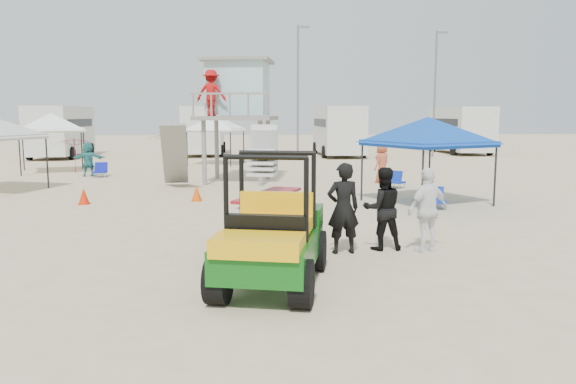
{
  "coord_description": "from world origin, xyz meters",
  "views": [
    {
      "loc": [
        -0.31,
        -7.23,
        2.71
      ],
      "look_at": [
        0.5,
        3.0,
        1.3
      ],
      "focal_mm": 35.0,
      "sensor_mm": 36.0,
      "label": 1
    }
  ],
  "objects": [
    {
      "name": "ground",
      "position": [
        0.0,
        0.0,
        0.0
      ],
      "size": [
        140.0,
        140.0,
        0.0
      ],
      "primitive_type": "plane",
      "color": "beige",
      "rests_on": "ground"
    },
    {
      "name": "utility_cart",
      "position": [
        0.1,
        1.44,
        0.98
      ],
      "size": [
        1.97,
        3.0,
        2.1
      ],
      "color": "#0D5412",
      "rests_on": "ground"
    },
    {
      "name": "surf_trailer",
      "position": [
        0.11,
        3.78,
        0.91
      ],
      "size": [
        1.73,
        2.57,
        2.23
      ],
      "color": "black",
      "rests_on": "ground"
    },
    {
      "name": "man_left",
      "position": [
        1.62,
        3.48,
        0.9
      ],
      "size": [
        0.7,
        0.5,
        1.8
      ],
      "primitive_type": "imported",
      "rotation": [
        0.0,
        0.0,
        3.26
      ],
      "color": "black",
      "rests_on": "ground"
    },
    {
      "name": "man_mid",
      "position": [
        2.47,
        3.73,
        0.84
      ],
      "size": [
        0.84,
        0.66,
        1.68
      ],
      "primitive_type": "imported",
      "rotation": [
        0.0,
        0.0,
        3.18
      ],
      "color": "black",
      "rests_on": "ground"
    },
    {
      "name": "man_right",
      "position": [
        3.32,
        3.48,
        0.84
      ],
      "size": [
        1.07,
        0.77,
        1.68
      ],
      "primitive_type": "imported",
      "rotation": [
        0.0,
        0.0,
        3.56
      ],
      "color": "white",
      "rests_on": "ground"
    },
    {
      "name": "lifeguard_tower",
      "position": [
        -0.65,
        15.66,
        3.58
      ],
      "size": [
        3.48,
        3.48,
        4.81
      ],
      "color": "gray",
      "rests_on": "ground"
    },
    {
      "name": "canopy_blue",
      "position": [
        5.28,
        9.53,
        2.51
      ],
      "size": [
        3.93,
        3.93,
        3.05
      ],
      "color": "black",
      "rests_on": "ground"
    },
    {
      "name": "canopy_white_b",
      "position": [
        -9.37,
        20.27,
        2.65
      ],
      "size": [
        3.6,
        3.6,
        3.2
      ],
      "color": "black",
      "rests_on": "ground"
    },
    {
      "name": "canopy_white_c",
      "position": [
        -1.81,
        23.82,
        2.55
      ],
      "size": [
        3.21,
        3.21,
        3.1
      ],
      "color": "black",
      "rests_on": "ground"
    },
    {
      "name": "umbrella_a",
      "position": [
        -8.26,
        19.85,
        0.83
      ],
      "size": [
        2.13,
        2.16,
        1.66
      ],
      "primitive_type": "imported",
      "rotation": [
        0.0,
        0.0,
        -0.19
      ],
      "color": "#BA1336",
      "rests_on": "ground"
    },
    {
      "name": "umbrella_b",
      "position": [
        -4.06,
        20.77,
        0.93
      ],
      "size": [
        2.49,
        2.52,
        1.85
      ],
      "primitive_type": "imported",
      "rotation": [
        0.0,
        0.0,
        0.27
      ],
      "color": "gold",
      "rests_on": "ground"
    },
    {
      "name": "cone_near",
      "position": [
        -1.81,
        10.55,
        0.25
      ],
      "size": [
        0.34,
        0.34,
        0.5
      ],
      "primitive_type": "cone",
      "color": "#E44A07",
      "rests_on": "ground"
    },
    {
      "name": "cone_far",
      "position": [
        -5.2,
        10.17,
        0.25
      ],
      "size": [
        0.34,
        0.34,
        0.5
      ],
      "primitive_type": "cone",
      "color": "red",
      "rests_on": "ground"
    },
    {
      "name": "beach_chair_a",
      "position": [
        -6.6,
        17.93,
        0.31
      ],
      "size": [
        0.57,
        0.61,
        0.64
      ],
      "color": "#0F19AD",
      "rests_on": "ground"
    },
    {
      "name": "beach_chair_b",
      "position": [
        5.25,
        8.52,
        0.31
      ],
      "size": [
        0.66,
        0.72,
        0.64
      ],
      "color": "#0F2EAA",
      "rests_on": "ground"
    },
    {
      "name": "beach_chair_c",
      "position": [
        5.37,
        13.27,
        0.31
      ],
      "size": [
        0.74,
        0.86,
        0.64
      ],
      "color": "#0F2CA3",
      "rests_on": "ground"
    },
    {
      "name": "rv_far_left",
      "position": [
        -12.0,
        29.99,
        1.8
      ],
      "size": [
        2.64,
        6.8,
        3.25
      ],
      "color": "silver",
      "rests_on": "ground"
    },
    {
      "name": "rv_mid_left",
      "position": [
        -3.0,
        31.49,
        1.8
      ],
      "size": [
        2.65,
        6.5,
        3.25
      ],
      "color": "silver",
      "rests_on": "ground"
    },
    {
      "name": "rv_mid_right",
      "position": [
        6.0,
        29.99,
        1.8
      ],
      "size": [
        2.64,
        7.0,
        3.25
      ],
      "color": "silver",
      "rests_on": "ground"
    },
    {
      "name": "rv_far_right",
      "position": [
        15.0,
        31.49,
        1.8
      ],
      "size": [
        2.64,
        6.6,
        3.25
      ],
      "color": "silver",
      "rests_on": "ground"
    },
    {
      "name": "light_pole_left",
      "position": [
        3.0,
        27.0,
        4.0
      ],
      "size": [
        0.14,
        0.14,
        8.0
      ],
      "primitive_type": "cylinder",
      "color": "slate",
      "rests_on": "ground"
    },
    {
      "name": "light_pole_right",
      "position": [
        12.0,
        28.5,
        4.0
      ],
      "size": [
        0.14,
        0.14,
        8.0
      ],
      "primitive_type": "cylinder",
      "color": "slate",
      "rests_on": "ground"
    },
    {
      "name": "distant_beachgoers",
      "position": [
        -2.73,
        18.5,
        0.84
      ],
      "size": [
        13.57,
        7.23,
        1.85
      ],
      "color": "teal",
      "rests_on": "ground"
    }
  ]
}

